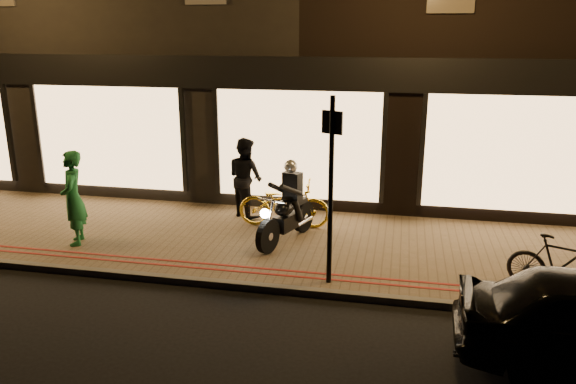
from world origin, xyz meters
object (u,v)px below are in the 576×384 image
object	(u,v)px
motorcycle	(288,211)
person_green	(73,198)
sign_post	(331,182)
bicycle_gold	(284,204)

from	to	relation	value
motorcycle	person_green	size ratio (longest dim) A/B	1.04
sign_post	bicycle_gold	xyz separation A→B (m)	(-1.26, 2.46, -1.19)
person_green	motorcycle	bearing A→B (deg)	78.74
sign_post	person_green	distance (m)	5.05
motorcycle	sign_post	world-z (taller)	sign_post
sign_post	person_green	world-z (taller)	sign_post
motorcycle	sign_post	xyz separation A→B (m)	(1.02, -1.66, 1.06)
bicycle_gold	person_green	world-z (taller)	person_green
motorcycle	sign_post	size ratio (longest dim) A/B	0.62
motorcycle	person_green	bearing A→B (deg)	-147.21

